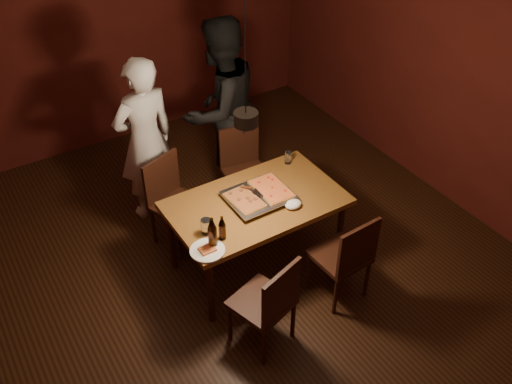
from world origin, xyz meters
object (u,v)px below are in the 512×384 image
dining_table (256,208)px  chair_near_right (348,253)px  pendant_lamp (246,117)px  beer_bottle_a (212,232)px  diner_dark (221,109)px  plate_slice (207,250)px  pizza_tray (259,197)px  chair_far_left (171,193)px  chair_near_left (270,299)px  diner_white (146,141)px  beer_bottle_b (222,228)px  chair_far_right (243,162)px

dining_table → chair_near_right: (0.42, -0.76, -0.14)m
pendant_lamp → beer_bottle_a: bearing=-168.5°
diner_dark → plate_slice: bearing=41.2°
pizza_tray → pendant_lamp: size_ratio=0.50×
chair_far_left → plate_slice: size_ratio=1.95×
chair_near_left → plate_slice: bearing=99.9°
beer_bottle_a → pendant_lamp: pendant_lamp is taller
chair_far_left → pendant_lamp: bearing=85.5°
dining_table → plate_slice: bearing=-153.5°
chair_near_left → diner_dark: bearing=53.4°
diner_white → pendant_lamp: bearing=93.3°
pizza_tray → chair_near_right: bearing=-63.7°
chair_near_right → pizza_tray: 0.89m
beer_bottle_b → pendant_lamp: size_ratio=0.20×
beer_bottle_b → pendant_lamp: 0.94m
beer_bottle_b → pendant_lamp: pendant_lamp is taller
dining_table → chair_near_right: chair_near_right is taller
chair_far_right → chair_far_left: bearing=13.5°
chair_near_left → diner_white: 2.09m
pizza_tray → dining_table: bearing=-165.8°
chair_far_right → plate_slice: (-1.01, -1.15, 0.22)m
chair_near_left → chair_near_right: bearing=-11.5°
chair_far_left → chair_far_right: 0.85m
chair_far_left → beer_bottle_b: 1.05m
beer_bottle_b → diner_dark: (0.82, 1.49, 0.09)m
chair_far_right → diner_dark: (-0.02, 0.40, 0.41)m
dining_table → chair_near_left: chair_near_left is taller
chair_near_left → chair_far_right: bearing=48.6°
dining_table → chair_near_right: 0.88m
chair_far_left → pizza_tray: size_ratio=0.97×
diner_white → diner_dark: diner_dark is taller
beer_bottle_b → diner_white: diner_white is taller
chair_far_right → pendant_lamp: (-0.59, -1.04, 1.22)m
chair_near_right → pendant_lamp: (-0.64, 0.54, 1.22)m
diner_white → chair_near_right: bearing=107.7°
chair_near_left → beer_bottle_b: size_ratio=2.35×
chair_near_right → chair_far_right: bearing=89.1°
chair_near_left → diner_dark: size_ratio=0.27×
diner_white → diner_dark: bearing=173.0°
dining_table → beer_bottle_a: 0.68m
beer_bottle_a → diner_dark: size_ratio=0.15×
chair_near_right → beer_bottle_a: 1.16m
beer_bottle_b → plate_slice: size_ratio=0.81×
chair_near_left → plate_slice: 0.61m
chair_far_right → beer_bottle_b: 1.41m
beer_bottle_a → diner_white: (0.10, 1.53, -0.03)m
chair_far_left → pizza_tray: (0.51, -0.74, 0.24)m
chair_far_left → beer_bottle_a: 1.10m
chair_far_left → beer_bottle_b: size_ratio=2.41×
diner_dark → pendant_lamp: pendant_lamp is taller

